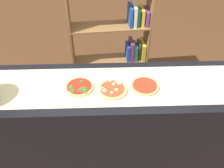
# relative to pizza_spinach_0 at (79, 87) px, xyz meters

# --- Properties ---
(ground_plane) EXTENTS (12.00, 12.00, 0.00)m
(ground_plane) POSITION_rel_pizza_spinach_0_xyz_m (0.26, 0.02, -0.94)
(ground_plane) COLOR #4C2D19
(counter) EXTENTS (2.33, 0.62, 0.93)m
(counter) POSITION_rel_pizza_spinach_0_xyz_m (0.26, 0.02, -0.48)
(counter) COLOR black
(counter) RESTS_ON ground_plane
(parchment_paper) EXTENTS (2.17, 0.47, 0.00)m
(parchment_paper) POSITION_rel_pizza_spinach_0_xyz_m (0.26, 0.02, -0.01)
(parchment_paper) COLOR beige
(parchment_paper) RESTS_ON counter
(pizza_spinach_0) EXTENTS (0.23, 0.23, 0.03)m
(pizza_spinach_0) POSITION_rel_pizza_spinach_0_xyz_m (0.00, 0.00, 0.00)
(pizza_spinach_0) COLOR #DBB26B
(pizza_spinach_0) RESTS_ON parchment_paper
(pizza_mushroom_1) EXTENTS (0.24, 0.24, 0.03)m
(pizza_mushroom_1) POSITION_rel_pizza_spinach_0_xyz_m (0.26, -0.04, -0.00)
(pizza_mushroom_1) COLOR #DBB26B
(pizza_mushroom_1) RESTS_ON parchment_paper
(pizza_plain_2) EXTENTS (0.23, 0.23, 0.02)m
(pizza_plain_2) POSITION_rel_pizza_spinach_0_xyz_m (0.52, -0.00, -0.00)
(pizza_plain_2) COLOR tan
(pizza_plain_2) RESTS_ON parchment_paper
(bookshelf) EXTENTS (0.92, 0.34, 1.40)m
(bookshelf) POSITION_rel_pizza_spinach_0_xyz_m (0.39, 1.02, -0.30)
(bookshelf) COLOR brown
(bookshelf) RESTS_ON ground_plane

